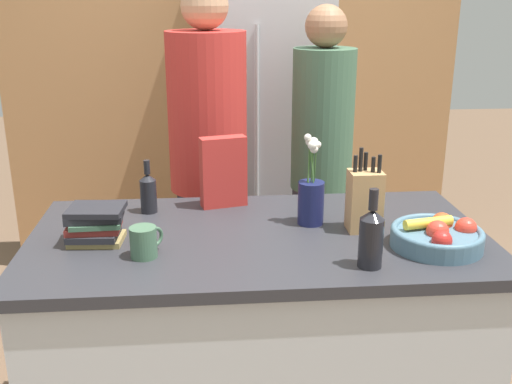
{
  "coord_description": "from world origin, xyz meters",
  "views": [
    {
      "loc": [
        -0.17,
        -1.92,
        1.71
      ],
      "look_at": [
        0.0,
        0.1,
        1.04
      ],
      "focal_mm": 42.0,
      "sensor_mm": 36.0,
      "label": 1
    }
  ],
  "objects_px": {
    "refrigerator": "(261,132)",
    "cereal_box": "(223,172)",
    "fruit_bowl": "(438,235)",
    "person_in_blue": "(321,158)",
    "bottle_oil": "(371,237)",
    "person_at_sink": "(209,158)",
    "book_stack": "(95,224)",
    "coffee_mug": "(144,242)",
    "bottle_vinegar": "(148,192)",
    "knife_block": "(365,200)",
    "flower_vase": "(311,197)"
  },
  "relations": [
    {
      "from": "refrigerator",
      "to": "book_stack",
      "type": "xyz_separation_m",
      "value": [
        -0.7,
        -1.49,
        0.03
      ]
    },
    {
      "from": "coffee_mug",
      "to": "person_at_sink",
      "type": "bearing_deg",
      "value": 76.78
    },
    {
      "from": "person_at_sink",
      "to": "person_in_blue",
      "type": "bearing_deg",
      "value": 17.08
    },
    {
      "from": "flower_vase",
      "to": "person_at_sink",
      "type": "xyz_separation_m",
      "value": [
        -0.36,
        0.66,
        -0.03
      ]
    },
    {
      "from": "bottle_vinegar",
      "to": "person_in_blue",
      "type": "relative_size",
      "value": 0.12
    },
    {
      "from": "knife_block",
      "to": "bottle_oil",
      "type": "relative_size",
      "value": 1.19
    },
    {
      "from": "fruit_bowl",
      "to": "knife_block",
      "type": "xyz_separation_m",
      "value": [
        -0.21,
        0.17,
        0.07
      ]
    },
    {
      "from": "coffee_mug",
      "to": "book_stack",
      "type": "bearing_deg",
      "value": 142.47
    },
    {
      "from": "person_at_sink",
      "to": "refrigerator",
      "type": "bearing_deg",
      "value": 72.07
    },
    {
      "from": "coffee_mug",
      "to": "book_stack",
      "type": "height_order",
      "value": "book_stack"
    },
    {
      "from": "fruit_bowl",
      "to": "person_in_blue",
      "type": "height_order",
      "value": "person_in_blue"
    },
    {
      "from": "bottle_vinegar",
      "to": "person_at_sink",
      "type": "distance_m",
      "value": 0.54
    },
    {
      "from": "fruit_bowl",
      "to": "bottle_oil",
      "type": "distance_m",
      "value": 0.3
    },
    {
      "from": "book_stack",
      "to": "person_in_blue",
      "type": "xyz_separation_m",
      "value": [
        0.93,
        0.88,
        -0.03
      ]
    },
    {
      "from": "cereal_box",
      "to": "bottle_vinegar",
      "type": "bearing_deg",
      "value": -170.45
    },
    {
      "from": "fruit_bowl",
      "to": "person_in_blue",
      "type": "distance_m",
      "value": 1.04
    },
    {
      "from": "coffee_mug",
      "to": "bottle_vinegar",
      "type": "bearing_deg",
      "value": 92.88
    },
    {
      "from": "knife_block",
      "to": "person_at_sink",
      "type": "xyz_separation_m",
      "value": [
        -0.54,
        0.74,
        -0.03
      ]
    },
    {
      "from": "refrigerator",
      "to": "cereal_box",
      "type": "relative_size",
      "value": 6.87
    },
    {
      "from": "bottle_vinegar",
      "to": "person_in_blue",
      "type": "distance_m",
      "value": 0.99
    },
    {
      "from": "person_at_sink",
      "to": "person_in_blue",
      "type": "relative_size",
      "value": 1.06
    },
    {
      "from": "knife_block",
      "to": "fruit_bowl",
      "type": "bearing_deg",
      "value": -39.33
    },
    {
      "from": "bottle_vinegar",
      "to": "flower_vase",
      "type": "bearing_deg",
      "value": -15.98
    },
    {
      "from": "refrigerator",
      "to": "person_in_blue",
      "type": "bearing_deg",
      "value": -68.82
    },
    {
      "from": "refrigerator",
      "to": "coffee_mug",
      "type": "xyz_separation_m",
      "value": [
        -0.52,
        -1.62,
        0.02
      ]
    },
    {
      "from": "bottle_oil",
      "to": "bottle_vinegar",
      "type": "distance_m",
      "value": 0.9
    },
    {
      "from": "cereal_box",
      "to": "person_at_sink",
      "type": "relative_size",
      "value": 0.16
    },
    {
      "from": "bottle_oil",
      "to": "bottle_vinegar",
      "type": "bearing_deg",
      "value": 142.69
    },
    {
      "from": "cereal_box",
      "to": "book_stack",
      "type": "xyz_separation_m",
      "value": [
        -0.44,
        -0.33,
        -0.07
      ]
    },
    {
      "from": "book_stack",
      "to": "person_at_sink",
      "type": "relative_size",
      "value": 0.11
    },
    {
      "from": "book_stack",
      "to": "bottle_vinegar",
      "type": "relative_size",
      "value": 0.96
    },
    {
      "from": "person_at_sink",
      "to": "book_stack",
      "type": "bearing_deg",
      "value": -111.13
    },
    {
      "from": "refrigerator",
      "to": "knife_block",
      "type": "distance_m",
      "value": 1.48
    },
    {
      "from": "bottle_oil",
      "to": "person_at_sink",
      "type": "bearing_deg",
      "value": 114.92
    },
    {
      "from": "refrigerator",
      "to": "bottle_vinegar",
      "type": "distance_m",
      "value": 1.33
    },
    {
      "from": "bottle_vinegar",
      "to": "person_at_sink",
      "type": "relative_size",
      "value": 0.12
    },
    {
      "from": "coffee_mug",
      "to": "bottle_vinegar",
      "type": "xyz_separation_m",
      "value": [
        -0.02,
        0.41,
        0.03
      ]
    },
    {
      "from": "fruit_bowl",
      "to": "coffee_mug",
      "type": "height_order",
      "value": "same"
    },
    {
      "from": "book_stack",
      "to": "bottle_oil",
      "type": "xyz_separation_m",
      "value": [
        0.86,
        -0.26,
        0.04
      ]
    },
    {
      "from": "refrigerator",
      "to": "cereal_box",
      "type": "height_order",
      "value": "refrigerator"
    },
    {
      "from": "flower_vase",
      "to": "person_in_blue",
      "type": "height_order",
      "value": "person_in_blue"
    },
    {
      "from": "knife_block",
      "to": "bottle_vinegar",
      "type": "bearing_deg",
      "value": 162.14
    },
    {
      "from": "flower_vase",
      "to": "fruit_bowl",
      "type": "bearing_deg",
      "value": -32.91
    },
    {
      "from": "coffee_mug",
      "to": "person_at_sink",
      "type": "height_order",
      "value": "person_at_sink"
    },
    {
      "from": "fruit_bowl",
      "to": "bottle_oil",
      "type": "xyz_separation_m",
      "value": [
        -0.26,
        -0.13,
        0.06
      ]
    },
    {
      "from": "knife_block",
      "to": "person_at_sink",
      "type": "distance_m",
      "value": 0.91
    },
    {
      "from": "fruit_bowl",
      "to": "book_stack",
      "type": "height_order",
      "value": "book_stack"
    },
    {
      "from": "refrigerator",
      "to": "book_stack",
      "type": "relative_size",
      "value": 9.65
    },
    {
      "from": "fruit_bowl",
      "to": "knife_block",
      "type": "bearing_deg",
      "value": 140.67
    },
    {
      "from": "book_stack",
      "to": "person_at_sink",
      "type": "xyz_separation_m",
      "value": [
        0.38,
        0.77,
        0.01
      ]
    }
  ]
}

